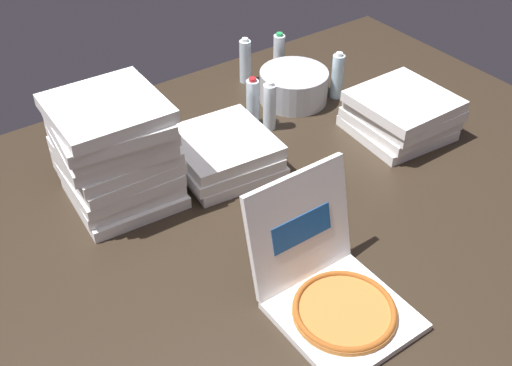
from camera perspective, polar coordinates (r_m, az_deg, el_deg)
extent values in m
cube|color=#2D2319|center=(2.36, 2.05, -3.80)|extent=(3.20, 2.40, 0.02)
cube|color=white|center=(2.04, 8.07, -12.01)|extent=(0.39, 0.39, 0.03)
cylinder|color=#B77033|center=(2.02, 8.13, -11.61)|extent=(0.33, 0.33, 0.02)
torus|color=#9C501E|center=(2.02, 8.15, -11.44)|extent=(0.33, 0.33, 0.02)
cube|color=white|center=(2.01, 4.04, -4.10)|extent=(0.39, 0.11, 0.39)
cube|color=#19519E|center=(2.01, 4.25, -4.23)|extent=(0.23, 0.02, 0.10)
cube|color=white|center=(2.60, -2.76, 1.86)|extent=(0.43, 0.43, 0.05)
cube|color=white|center=(2.57, -3.16, 2.67)|extent=(0.43, 0.43, 0.05)
cube|color=#19519E|center=(2.56, -3.18, 3.14)|extent=(0.26, 0.09, 0.00)
cube|color=white|center=(2.56, -3.12, 3.71)|extent=(0.42, 0.42, 0.05)
cube|color=white|center=(2.89, 12.83, 4.98)|extent=(0.42, 0.42, 0.05)
cube|color=white|center=(2.87, 13.09, 5.82)|extent=(0.40, 0.40, 0.05)
cube|color=white|center=(2.84, 13.48, 6.57)|extent=(0.40, 0.40, 0.05)
cube|color=#19519E|center=(2.83, 13.56, 7.01)|extent=(0.26, 0.08, 0.00)
cube|color=white|center=(2.81, 13.45, 7.33)|extent=(0.39, 0.39, 0.05)
cube|color=white|center=(2.50, -11.97, -0.84)|extent=(0.42, 0.42, 0.05)
cube|color=#19519E|center=(2.49, -12.04, -0.38)|extent=(0.26, 0.09, 0.00)
cube|color=white|center=(2.49, -12.38, 0.25)|extent=(0.42, 0.42, 0.05)
cube|color=#19519E|center=(2.47, -12.46, 0.72)|extent=(0.26, 0.09, 0.00)
cube|color=white|center=(2.45, -12.55, 1.04)|extent=(0.41, 0.41, 0.05)
cube|color=white|center=(2.43, -12.60, 2.01)|extent=(0.40, 0.40, 0.05)
cube|color=white|center=(2.40, -12.86, 2.97)|extent=(0.40, 0.40, 0.05)
cube|color=white|center=(2.37, -13.19, 3.90)|extent=(0.43, 0.43, 0.05)
cube|color=#19519E|center=(2.36, -13.27, 4.41)|extent=(0.26, 0.10, 0.00)
cube|color=white|center=(2.35, -13.24, 4.86)|extent=(0.43, 0.43, 0.05)
cube|color=white|center=(2.31, -13.50, 5.62)|extent=(0.43, 0.43, 0.05)
cube|color=#19519E|center=(2.29, -13.59, 6.16)|extent=(0.26, 0.10, 0.00)
cube|color=white|center=(2.29, -13.65, 6.70)|extent=(0.40, 0.40, 0.05)
cylinder|color=#B7BABF|center=(3.04, 3.48, 8.89)|extent=(0.33, 0.33, 0.15)
cylinder|color=white|center=(3.24, 2.12, 11.60)|extent=(0.06, 0.06, 0.22)
cylinder|color=#239951|center=(3.19, 2.17, 13.51)|extent=(0.03, 0.03, 0.02)
cylinder|color=silver|center=(3.19, -1.00, 11.10)|extent=(0.06, 0.06, 0.22)
cylinder|color=white|center=(3.13, -1.02, 13.04)|extent=(0.03, 0.03, 0.02)
cylinder|color=white|center=(2.81, 1.26, 7.01)|extent=(0.06, 0.06, 0.22)
cylinder|color=white|center=(2.75, 1.29, 9.13)|extent=(0.03, 0.03, 0.02)
cylinder|color=silver|center=(3.07, 7.49, 9.69)|extent=(0.06, 0.06, 0.22)
cylinder|color=white|center=(3.02, 7.67, 11.66)|extent=(0.03, 0.03, 0.02)
cylinder|color=silver|center=(2.84, -0.32, 7.39)|extent=(0.06, 0.06, 0.22)
cylinder|color=red|center=(2.78, -0.32, 9.49)|extent=(0.03, 0.03, 0.02)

